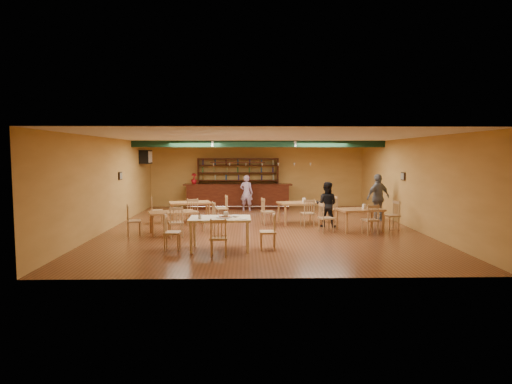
{
  "coord_description": "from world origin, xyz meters",
  "views": [
    {
      "loc": [
        -0.47,
        -14.39,
        2.46
      ],
      "look_at": [
        -0.16,
        0.6,
        1.15
      ],
      "focal_mm": 30.28,
      "sensor_mm": 36.0,
      "label": 1
    }
  ],
  "objects_px": {
    "patron_bar": "(246,193)",
    "patron_right_a": "(326,204)",
    "near_table": "(220,234)",
    "dining_table_b": "(300,213)",
    "bar_counter": "(238,196)",
    "dining_table_c": "(172,223)",
    "dining_table_d": "(360,220)",
    "dining_table_a": "(190,212)"
  },
  "relations": [
    {
      "from": "dining_table_b",
      "to": "patron_bar",
      "type": "bearing_deg",
      "value": 105.24
    },
    {
      "from": "dining_table_d",
      "to": "patron_bar",
      "type": "xyz_separation_m",
      "value": [
        -3.66,
        4.99,
        0.43
      ]
    },
    {
      "from": "patron_bar",
      "to": "patron_right_a",
      "type": "distance_m",
      "value": 5.04
    },
    {
      "from": "dining_table_c",
      "to": "dining_table_d",
      "type": "bearing_deg",
      "value": -14.02
    },
    {
      "from": "dining_table_b",
      "to": "near_table",
      "type": "xyz_separation_m",
      "value": [
        -2.59,
        -4.26,
        0.04
      ]
    },
    {
      "from": "dining_table_b",
      "to": "near_table",
      "type": "height_order",
      "value": "near_table"
    },
    {
      "from": "dining_table_a",
      "to": "dining_table_c",
      "type": "height_order",
      "value": "dining_table_a"
    },
    {
      "from": "dining_table_d",
      "to": "patron_bar",
      "type": "height_order",
      "value": "patron_bar"
    },
    {
      "from": "dining_table_b",
      "to": "patron_bar",
      "type": "distance_m",
      "value": 3.96
    },
    {
      "from": "patron_bar",
      "to": "patron_right_a",
      "type": "relative_size",
      "value": 1.02
    },
    {
      "from": "dining_table_a",
      "to": "bar_counter",
      "type": "bearing_deg",
      "value": 53.16
    },
    {
      "from": "patron_right_a",
      "to": "near_table",
      "type": "bearing_deg",
      "value": 64.67
    },
    {
      "from": "dining_table_d",
      "to": "near_table",
      "type": "xyz_separation_m",
      "value": [
        -4.33,
        -2.7,
        0.06
      ]
    },
    {
      "from": "dining_table_d",
      "to": "dining_table_a",
      "type": "bearing_deg",
      "value": 147.84
    },
    {
      "from": "near_table",
      "to": "patron_right_a",
      "type": "distance_m",
      "value": 4.86
    },
    {
      "from": "dining_table_a",
      "to": "patron_right_a",
      "type": "distance_m",
      "value": 4.94
    },
    {
      "from": "dining_table_c",
      "to": "near_table",
      "type": "relative_size",
      "value": 0.89
    },
    {
      "from": "dining_table_a",
      "to": "patron_right_a",
      "type": "height_order",
      "value": "patron_right_a"
    },
    {
      "from": "dining_table_b",
      "to": "dining_table_d",
      "type": "bearing_deg",
      "value": -55.61
    },
    {
      "from": "near_table",
      "to": "patron_bar",
      "type": "xyz_separation_m",
      "value": [
        0.67,
        7.7,
        0.36
      ]
    },
    {
      "from": "bar_counter",
      "to": "patron_right_a",
      "type": "relative_size",
      "value": 3.18
    },
    {
      "from": "dining_table_b",
      "to": "dining_table_a",
      "type": "bearing_deg",
      "value": 160.52
    },
    {
      "from": "dining_table_c",
      "to": "patron_bar",
      "type": "distance_m",
      "value": 5.89
    },
    {
      "from": "dining_table_d",
      "to": "patron_bar",
      "type": "relative_size",
      "value": 0.91
    },
    {
      "from": "bar_counter",
      "to": "patron_right_a",
      "type": "height_order",
      "value": "patron_right_a"
    },
    {
      "from": "bar_counter",
      "to": "patron_bar",
      "type": "height_order",
      "value": "patron_bar"
    },
    {
      "from": "dining_table_a",
      "to": "dining_table_d",
      "type": "bearing_deg",
      "value": -32.27
    },
    {
      "from": "dining_table_b",
      "to": "dining_table_d",
      "type": "relative_size",
      "value": 1.06
    },
    {
      "from": "bar_counter",
      "to": "dining_table_c",
      "type": "distance_m",
      "value": 6.53
    },
    {
      "from": "dining_table_b",
      "to": "patron_bar",
      "type": "height_order",
      "value": "patron_bar"
    },
    {
      "from": "dining_table_c",
      "to": "patron_right_a",
      "type": "relative_size",
      "value": 0.91
    },
    {
      "from": "dining_table_b",
      "to": "dining_table_c",
      "type": "distance_m",
      "value": 4.66
    },
    {
      "from": "dining_table_b",
      "to": "patron_right_a",
      "type": "height_order",
      "value": "patron_right_a"
    },
    {
      "from": "near_table",
      "to": "dining_table_b",
      "type": "bearing_deg",
      "value": 57.82
    },
    {
      "from": "bar_counter",
      "to": "patron_right_a",
      "type": "bearing_deg",
      "value": -58.47
    },
    {
      "from": "dining_table_a",
      "to": "dining_table_b",
      "type": "height_order",
      "value": "dining_table_b"
    },
    {
      "from": "near_table",
      "to": "patron_bar",
      "type": "distance_m",
      "value": 7.74
    },
    {
      "from": "dining_table_d",
      "to": "dining_table_c",
      "type": "bearing_deg",
      "value": 170.57
    },
    {
      "from": "near_table",
      "to": "patron_right_a",
      "type": "height_order",
      "value": "patron_right_a"
    },
    {
      "from": "dining_table_d",
      "to": "near_table",
      "type": "bearing_deg",
      "value": -161.48
    },
    {
      "from": "dining_table_a",
      "to": "patron_right_a",
      "type": "relative_size",
      "value": 0.96
    },
    {
      "from": "dining_table_d",
      "to": "patron_right_a",
      "type": "height_order",
      "value": "patron_right_a"
    }
  ]
}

